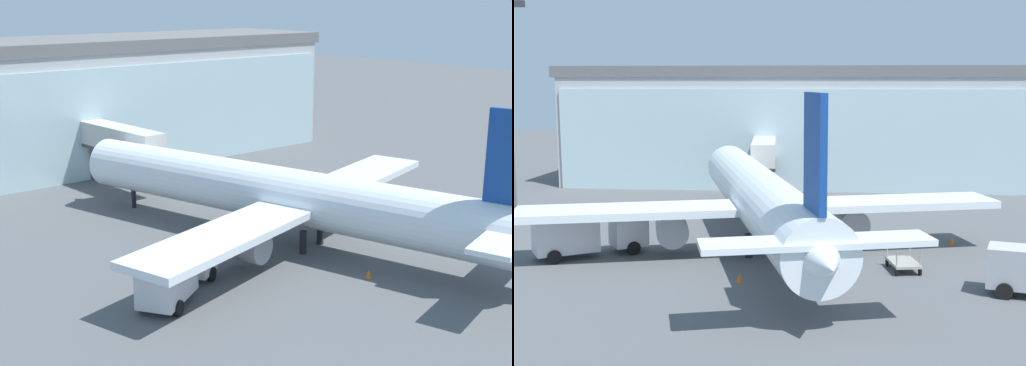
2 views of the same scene
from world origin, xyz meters
TOP-DOWN VIEW (x-y plane):
  - ground at (0.00, 0.00)m, footprint 240.00×240.00m
  - terminal_building at (-0.00, 40.93)m, footprint 53.10×15.36m
  - jet_bridge at (-3.44, 29.84)m, footprint 2.90×11.81m
  - airplane at (-2.07, 8.83)m, footprint 32.19×38.31m
  - catering_truck at (-13.43, 6.11)m, footprint 7.37×5.71m
  - baggage_cart at (7.10, 3.86)m, footprint 2.02×3.02m
  - safety_cone_nose at (-2.65, 0.59)m, footprint 0.36×0.36m
  - safety_cone_wingtip at (11.36, 11.15)m, footprint 0.36×0.36m

SIDE VIEW (x-z plane):
  - ground at x=0.00m, z-range 0.00..0.00m
  - safety_cone_nose at x=-2.65m, z-range 0.00..0.55m
  - safety_cone_wingtip at x=11.36m, z-range 0.00..0.55m
  - baggage_cart at x=7.10m, z-range -0.25..1.25m
  - catering_truck at x=-13.43m, z-range 0.14..2.79m
  - airplane at x=-2.07m, z-range -2.04..9.02m
  - jet_bridge at x=-3.44m, z-range 1.51..7.30m
  - terminal_building at x=0.00m, z-range 0.00..12.99m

